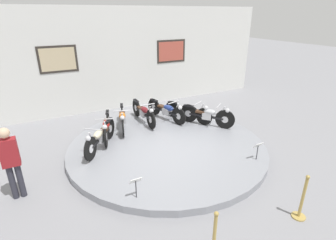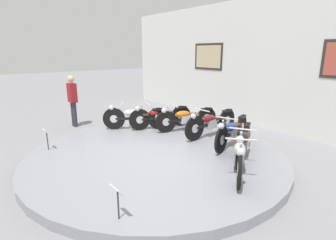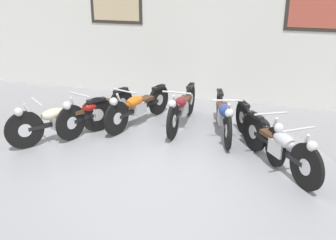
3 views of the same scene
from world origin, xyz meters
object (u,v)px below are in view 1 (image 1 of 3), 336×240
(motorcycle_orange, at_px, (122,118))
(info_placard_front_centre, at_px, (258,147))
(visitor_standing, at_px, (11,159))
(motorcycle_red, at_px, (107,126))
(motorcycle_cream, at_px, (100,136))
(info_placard_front_left, at_px, (136,183))
(motorcycle_black, at_px, (189,111))
(motorcycle_maroon, at_px, (144,112))
(motorcycle_blue, at_px, (167,110))
(motorcycle_silver, at_px, (207,115))
(stanchion_post_right_of_entry, at_px, (301,204))

(motorcycle_orange, relative_size, info_placard_front_centre, 3.76)
(visitor_standing, bearing_deg, motorcycle_red, 34.59)
(motorcycle_cream, relative_size, visitor_standing, 0.94)
(motorcycle_orange, distance_m, info_placard_front_left, 3.79)
(motorcycle_red, xyz_separation_m, info_placard_front_centre, (3.27, -3.22, -0.02))
(motorcycle_red, relative_size, info_placard_front_left, 3.75)
(motorcycle_black, xyz_separation_m, info_placard_front_centre, (0.22, -3.22, -0.01))
(motorcycle_cream, relative_size, motorcycle_maroon, 0.80)
(motorcycle_blue, distance_m, visitor_standing, 5.39)
(motorcycle_red, bearing_deg, info_placard_front_left, -94.13)
(motorcycle_silver, bearing_deg, info_placard_front_left, -144.92)
(stanchion_post_right_of_entry, bearing_deg, motorcycle_blue, 92.46)
(visitor_standing, bearing_deg, motorcycle_orange, 34.60)
(motorcycle_orange, height_order, info_placard_front_centre, motorcycle_orange)
(visitor_standing, bearing_deg, motorcycle_maroon, 30.36)
(motorcycle_maroon, distance_m, motorcycle_silver, 2.29)
(stanchion_post_right_of_entry, bearing_deg, motorcycle_silver, 79.82)
(motorcycle_maroon, relative_size, info_placard_front_centre, 3.96)
(info_placard_front_centre, bearing_deg, info_placard_front_left, 180.00)
(motorcycle_silver, relative_size, visitor_standing, 0.95)
(info_placard_front_left, bearing_deg, motorcycle_black, 44.46)
(info_placard_front_left, bearing_deg, motorcycle_silver, 35.08)
(motorcycle_red, height_order, visitor_standing, visitor_standing)
(visitor_standing, bearing_deg, motorcycle_silver, 10.37)
(motorcycle_orange, distance_m, visitor_standing, 3.91)
(stanchion_post_right_of_entry, bearing_deg, motorcycle_maroon, 100.75)
(info_placard_front_centre, bearing_deg, motorcycle_maroon, 114.49)
(motorcycle_cream, height_order, motorcycle_black, motorcycle_cream)
(motorcycle_maroon, relative_size, motorcycle_black, 1.15)
(motorcycle_black, relative_size, stanchion_post_right_of_entry, 1.72)
(motorcycle_maroon, xyz_separation_m, info_placard_front_left, (-1.75, -3.85, -0.03))
(info_placard_front_left, bearing_deg, motorcycle_cream, 93.13)
(motorcycle_orange, xyz_separation_m, motorcycle_silver, (2.74, -1.12, 0.01))
(visitor_standing, relative_size, stanchion_post_right_of_entry, 1.69)
(motorcycle_cream, relative_size, motorcycle_black, 0.92)
(motorcycle_red, distance_m, motorcycle_silver, 3.47)
(motorcycle_red, height_order, info_placard_front_left, motorcycle_red)
(motorcycle_blue, height_order, stanchion_post_right_of_entry, stanchion_post_right_of_entry)
(motorcycle_silver, height_order, info_placard_front_centre, motorcycle_silver)
(motorcycle_orange, bearing_deg, motorcycle_blue, 0.00)
(motorcycle_red, distance_m, motorcycle_blue, 2.42)
(motorcycle_blue, relative_size, stanchion_post_right_of_entry, 1.89)
(motorcycle_black, xyz_separation_m, motorcycle_silver, (0.36, -0.66, 0.02))
(motorcycle_orange, height_order, motorcycle_maroon, motorcycle_maroon)
(motorcycle_blue, distance_m, stanchion_post_right_of_entry, 5.59)
(motorcycle_blue, bearing_deg, motorcycle_red, -168.97)
(motorcycle_silver, bearing_deg, motorcycle_blue, 132.89)
(motorcycle_red, xyz_separation_m, motorcycle_silver, (3.41, -0.66, 0.01))
(motorcycle_red, relative_size, motorcycle_orange, 1.00)
(motorcycle_black, distance_m, info_placard_front_left, 4.60)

